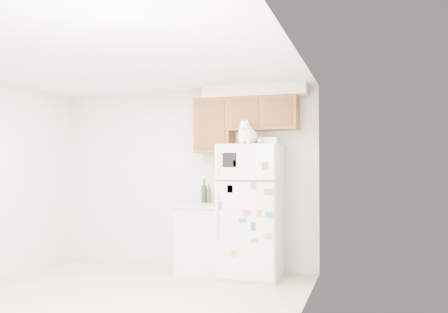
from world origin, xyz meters
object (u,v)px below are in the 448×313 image
at_px(storage_box_front, 272,141).
at_px(bottle_amber, 209,193).
at_px(refrigerator, 251,211).
at_px(cat, 247,135).
at_px(base_counter, 203,238).
at_px(bottle_green, 204,191).
at_px(storage_box_back, 265,141).

bearing_deg(storage_box_front, bottle_amber, 168.18).
bearing_deg(storage_box_front, refrigerator, 175.56).
height_order(refrigerator, bottle_amber, refrigerator).
bearing_deg(bottle_amber, cat, -35.22).
relative_size(base_counter, bottle_green, 2.83).
distance_m(cat, storage_box_back, 0.39).
height_order(base_counter, cat, cat).
height_order(refrigerator, storage_box_front, storage_box_front).
bearing_deg(storage_box_back, refrigerator, -151.58).
bearing_deg(storage_box_back, base_counter, 175.05).
distance_m(storage_box_back, bottle_amber, 1.08).
distance_m(cat, bottle_amber, 1.12).
relative_size(storage_box_back, storage_box_front, 1.20).
bearing_deg(cat, bottle_green, 146.98).
bearing_deg(storage_box_front, base_counter, 177.31).
bearing_deg(bottle_amber, storage_box_front, -15.95).
bearing_deg(cat, storage_box_back, 67.64).
relative_size(refrigerator, base_counter, 1.85).
relative_size(refrigerator, bottle_green, 5.23).
xyz_separation_m(storage_box_back, bottle_green, (-0.89, 0.12, -0.67)).
xyz_separation_m(refrigerator, storage_box_front, (0.28, -0.04, 0.89)).
bearing_deg(bottle_amber, storage_box_back, -7.66).
distance_m(base_counter, cat, 1.55).
height_order(refrigerator, base_counter, refrigerator).
bearing_deg(base_counter, refrigerator, -6.10).
height_order(storage_box_back, storage_box_front, storage_box_back).
distance_m(storage_box_front, bottle_green, 1.24).
bearing_deg(bottle_green, base_counter, -76.33).
relative_size(base_counter, storage_box_front, 6.13).
distance_m(refrigerator, cat, 0.99).
height_order(cat, storage_box_back, cat).
bearing_deg(bottle_green, storage_box_front, -15.43).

